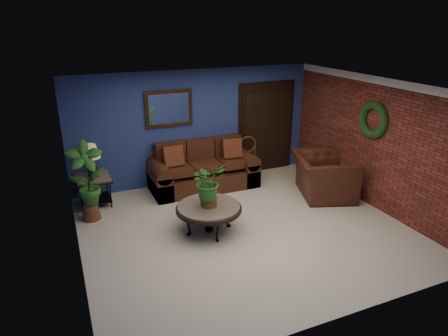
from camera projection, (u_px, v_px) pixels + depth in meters
name	position (u px, v px, depth m)	size (l,w,h in m)	color
floor	(244.00, 228.00, 7.09)	(5.50, 5.50, 0.00)	beige
wall_back	(196.00, 127.00, 8.79)	(5.50, 0.04, 2.50)	navy
wall_left	(71.00, 188.00, 5.63)	(0.04, 5.00, 2.50)	navy
wall_right_brick	(374.00, 143.00, 7.66)	(0.04, 5.00, 2.50)	maroon
ceiling	(247.00, 87.00, 6.20)	(5.50, 5.00, 0.02)	white
crown_molding	(382.00, 81.00, 7.23)	(0.03, 5.00, 0.14)	white
wall_mirror	(169.00, 109.00, 8.37)	(1.02, 0.06, 0.77)	#452D14
closet_door	(266.00, 128.00, 9.48)	(1.44, 0.06, 2.18)	black
wreath	(373.00, 120.00, 7.52)	(0.72, 0.72, 0.16)	black
sofa	(202.00, 172.00, 8.75)	(2.30, 0.99, 1.03)	#431F13
coffee_table	(209.00, 209.00, 6.85)	(1.14, 1.14, 0.49)	#59544E
end_table	(94.00, 183.00, 7.84)	(0.66, 0.66, 0.60)	#59544E
table_lamp	(91.00, 157.00, 7.64)	(0.38, 0.38, 0.62)	#452D14
side_chair	(249.00, 155.00, 9.14)	(0.48, 0.48, 0.98)	#523117
armchair	(324.00, 176.00, 8.30)	(1.32, 1.15, 0.86)	#431F13
coffee_plant	(208.00, 183.00, 6.68)	(0.66, 0.59, 0.78)	brown
floor_plant	(309.00, 164.00, 9.07)	(0.40, 0.35, 0.77)	brown
tall_plant	(87.00, 179.00, 7.14)	(0.66, 0.45, 1.50)	brown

